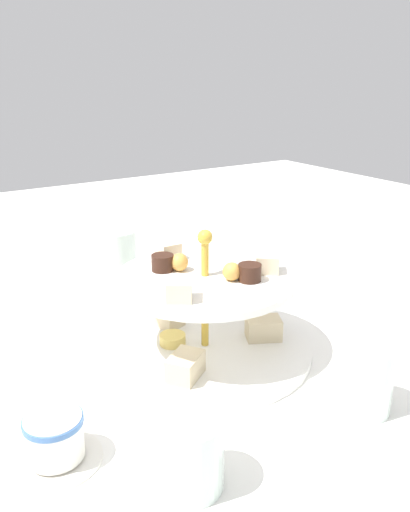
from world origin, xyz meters
The scene contains 7 objects.
ground_plane centered at (0.00, 0.00, 0.00)m, with size 2.40×2.40×0.00m, color white.
tiered_serving_stand centered at (0.00, 0.00, 0.05)m, with size 0.29×0.29×0.18m.
water_glass_tall_right centered at (0.02, -0.25, 0.06)m, with size 0.07×0.07×0.11m, color silver.
water_glass_short_left centered at (0.15, 0.20, 0.04)m, with size 0.06×0.06×0.07m, color silver.
teacup_with_saucer centered at (0.24, 0.10, 0.02)m, with size 0.09×0.09×0.05m.
butter_knife_left centered at (-0.29, -0.07, 0.00)m, with size 0.17×0.01×0.00m, color silver.
water_glass_mid_back centered at (-0.08, 0.21, 0.04)m, with size 0.06×0.06×0.08m, color silver.
Camera 1 is at (0.35, 0.53, 0.37)m, focal length 36.53 mm.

